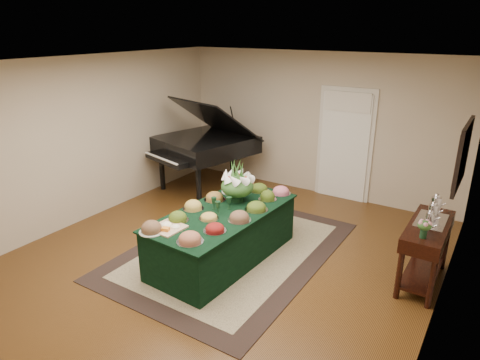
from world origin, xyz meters
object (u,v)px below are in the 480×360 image
Objects in this scene: floral_centerpiece at (237,182)px; mahogany_sideboard at (427,238)px; buffet_table at (223,235)px; grand_piano at (205,144)px.

floral_centerpiece reaches higher than mahogany_sideboard.
mahogany_sideboard is (2.48, 0.88, 0.27)m from buffet_table.
mahogany_sideboard is at bearing 10.49° from floral_centerpiece.
floral_centerpiece reaches higher than buffet_table.
grand_piano is (-1.82, 1.66, -0.08)m from floral_centerpiece.
grand_piano is at bearing 164.65° from mahogany_sideboard.
mahogany_sideboard is (2.52, 0.47, -0.38)m from floral_centerpiece.
grand_piano reaches higher than floral_centerpiece.
buffet_table is at bearing -160.37° from mahogany_sideboard.
buffet_table is 4.76× the size of floral_centerpiece.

